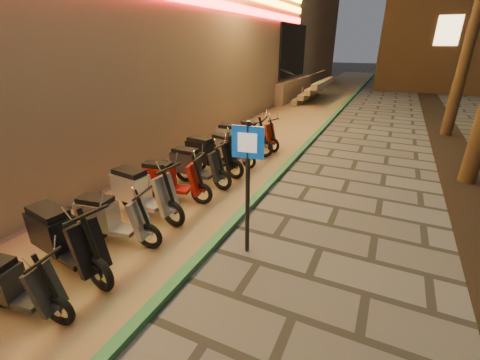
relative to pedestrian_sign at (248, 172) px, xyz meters
The scene contains 14 objects.
ground 2.40m from the pedestrian_sign, 81.00° to the right, with size 120.00×120.00×0.00m, color #474442.
parking_strip 8.56m from the pedestrian_sign, 105.83° to the left, with size 3.40×60.00×0.01m, color #8C7251.
green_curb 8.26m from the pedestrian_sign, 94.24° to the left, with size 0.18×60.00×0.10m, color #286B3E.
pedestrian_sign is the anchor object (origin of this frame).
scooter_4 3.49m from the pedestrian_sign, 130.68° to the right, with size 1.48×0.60×1.04m.
scooter_5 3.00m from the pedestrian_sign, 145.57° to the right, with size 1.83×0.76×1.29m.
scooter_6 2.60m from the pedestrian_sign, 161.42° to the right, with size 1.59×0.66×1.11m.
scooter_7 2.62m from the pedestrian_sign, behind, with size 1.79×0.67×1.26m.
scooter_8 2.76m from the pedestrian_sign, 156.38° to the left, with size 1.63×0.69×1.14m.
scooter_9 3.24m from the pedestrian_sign, 139.00° to the left, with size 1.66×0.58×1.17m.
scooter_10 3.85m from the pedestrian_sign, 130.25° to the left, with size 1.77×0.67×1.24m.
scooter_11 4.49m from the pedestrian_sign, 121.13° to the left, with size 1.53×0.69×1.07m.
scooter_12 5.21m from the pedestrian_sign, 117.15° to the left, with size 1.79×0.73×1.25m.
scooter_13 5.98m from the pedestrian_sign, 111.41° to the left, with size 1.57×0.83×1.12m.
Camera 1 is at (1.56, -2.32, 3.31)m, focal length 24.00 mm.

